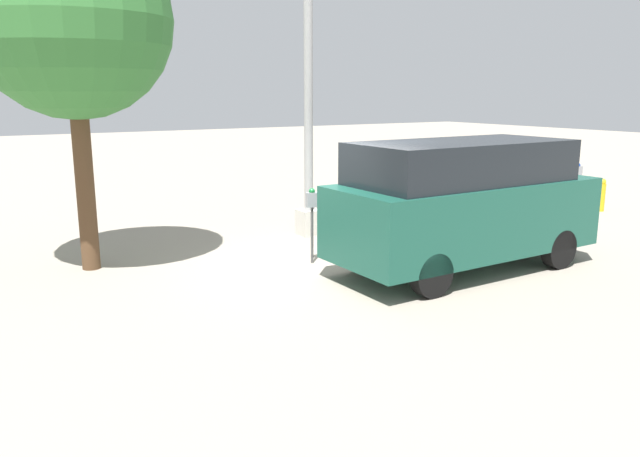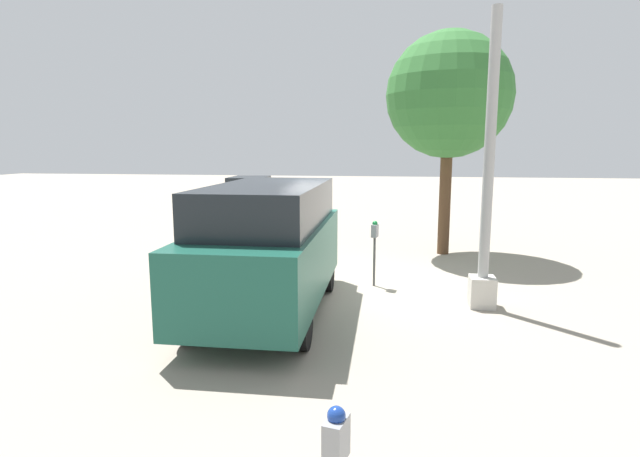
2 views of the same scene
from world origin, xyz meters
name	(u,v)px [view 2 (image 2 of 2)]	position (x,y,z in m)	size (l,w,h in m)	color
ground_plane	(351,287)	(0.00, 0.00, 0.00)	(80.00, 80.00, 0.00)	gray
parking_meter_near	(375,238)	(-0.17, 0.46, 1.00)	(0.22, 0.15, 1.36)	#4C4C4C
lamp_post	(487,207)	(0.94, 2.43, 1.81)	(0.44, 0.44, 5.14)	beige
parked_van	(269,245)	(1.80, -1.26, 1.20)	(4.78, 1.94, 2.22)	#195142
car_distant	(250,192)	(-12.31, -5.73, 0.80)	(4.04, 1.96, 1.52)	#B7B2A8
street_tree	(449,96)	(-3.63, 2.17, 4.14)	(3.23, 3.23, 5.78)	#513823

